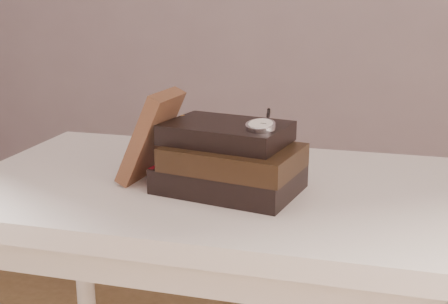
# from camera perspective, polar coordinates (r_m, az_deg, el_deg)

# --- Properties ---
(table) EXTENTS (1.00, 0.60, 0.75)m
(table) POSITION_cam_1_polar(r_m,az_deg,el_deg) (1.20, -0.91, -7.00)
(table) COLOR silver
(table) RESTS_ON ground
(book_stack) EXTENTS (0.29, 0.23, 0.13)m
(book_stack) POSITION_cam_1_polar(r_m,az_deg,el_deg) (1.10, 0.57, -0.80)
(book_stack) COLOR black
(book_stack) RESTS_ON table
(journal) EXTENTS (0.12, 0.13, 0.18)m
(journal) POSITION_cam_1_polar(r_m,az_deg,el_deg) (1.15, -7.17, 1.53)
(journal) COLOR #45281A
(journal) RESTS_ON table
(pocket_watch) EXTENTS (0.06, 0.16, 0.02)m
(pocket_watch) POSITION_cam_1_polar(r_m,az_deg,el_deg) (1.04, 3.64, 2.65)
(pocket_watch) COLOR silver
(pocket_watch) RESTS_ON book_stack
(eyeglasses) EXTENTS (0.13, 0.14, 0.05)m
(eyeglasses) POSITION_cam_1_polar(r_m,az_deg,el_deg) (1.21, -1.59, 1.39)
(eyeglasses) COLOR silver
(eyeglasses) RESTS_ON book_stack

